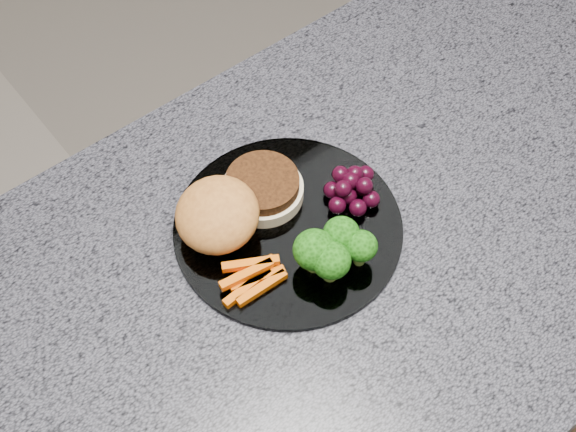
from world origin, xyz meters
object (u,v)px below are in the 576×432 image
(island_cabinet, at_px, (340,390))
(grape_bunch, at_px, (352,188))
(plate, at_px, (288,228))
(burger, at_px, (234,207))

(island_cabinet, relative_size, grape_bunch, 15.91)
(grape_bunch, bearing_deg, island_cabinet, -113.28)
(island_cabinet, bearing_deg, grape_bunch, 66.72)
(island_cabinet, distance_m, plate, 0.48)
(island_cabinet, xyz_separation_m, burger, (-0.11, 0.10, 0.50))
(plate, relative_size, grape_bunch, 3.45)
(plate, distance_m, burger, 0.07)
(plate, bearing_deg, island_cabinet, -38.87)
(grape_bunch, bearing_deg, plate, 171.20)
(island_cabinet, distance_m, grape_bunch, 0.49)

